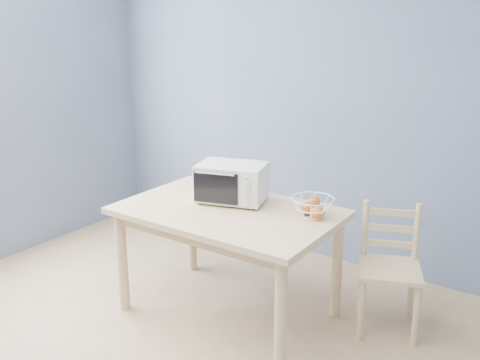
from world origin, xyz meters
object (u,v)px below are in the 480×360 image
Objects in this scene: dining_table at (228,224)px; dining_chair at (389,269)px; toaster_oven at (229,182)px; fruit_basket at (313,206)px.

dining_chair is (0.94, 0.45, -0.25)m from dining_table.
toaster_oven is 0.63× the size of dining_chair.
dining_table is at bearing -160.71° from fruit_basket.
fruit_basket is at bearing 19.29° from dining_table.
fruit_basket is 0.44× the size of dining_chair.
toaster_oven is at bearing -175.29° from fruit_basket.
dining_table is 2.74× the size of toaster_oven.
dining_table is 3.92× the size of fruit_basket.
fruit_basket is (0.60, 0.05, -0.07)m from toaster_oven.
dining_chair is (1.03, 0.31, -0.49)m from toaster_oven.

